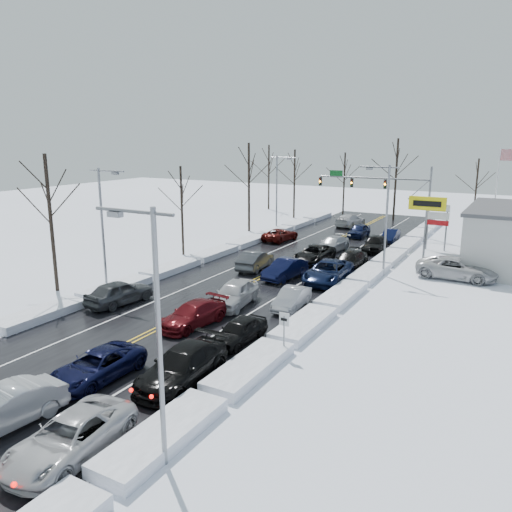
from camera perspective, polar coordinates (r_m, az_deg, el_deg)
The scene contains 44 objects.
ground at distance 36.83m, azimuth -2.82°, elevation -4.13°, with size 160.00×160.00×0.00m, color white.
road_surface at distance 38.46m, azimuth -1.24°, elevation -3.35°, with size 14.00×84.00×0.01m, color black.
snow_bank_left at distance 42.68m, azimuth -10.08°, elevation -1.87°, with size 1.91×72.00×0.54m, color white.
snow_bank_right at distance 35.40m, azimuth 9.48°, elevation -5.04°, with size 1.91×72.00×0.54m, color white.
traffic_signal_mast at distance 59.97m, azimuth 14.48°, elevation 7.60°, with size 13.28×0.39×8.00m.
tires_plus_sign at distance 46.86m, azimuth 18.96°, elevation 5.20°, with size 3.20×0.34×6.00m.
used_vehicles_sign at distance 52.95m, azimuth 20.04°, elevation 4.14°, with size 2.20×0.22×4.65m.
speed_limit_sign at distance 25.92m, azimuth 3.23°, elevation -8.00°, with size 0.55×0.09×2.35m.
flagpole at distance 60.06m, azimuth 25.95°, elevation 7.13°, with size 1.87×1.20×10.00m.
streetlight_se at distance 16.70m, azimuth -11.64°, elevation -7.07°, with size 3.20×0.25×9.00m.
streetlight_ne at distance 41.48m, azimuth 14.46°, elevation 4.97°, with size 3.20×0.25×9.00m.
streetlight_sw at distance 37.74m, azimuth -16.99°, elevation 4.01°, with size 3.20×0.25×9.00m.
streetlight_nw at distance 60.41m, azimuth 2.55°, elevation 7.88°, with size 3.20×0.25×9.00m.
tree_left_b at distance 38.63m, azimuth -22.63°, elevation 6.28°, with size 4.00×4.00×10.00m.
tree_left_c at distance 47.99m, azimuth -8.53°, elevation 7.09°, with size 3.40×3.40×8.50m.
tree_left_d at distance 59.87m, azimuth -0.82°, elevation 9.79°, with size 4.20×4.20×10.50m.
tree_left_e at distance 70.37m, azimuth 4.43°, elevation 9.72°, with size 3.80×3.80×9.50m.
tree_far_a at distance 78.91m, azimuth 1.48°, elevation 10.40°, with size 4.00×4.00×10.00m.
tree_far_b at distance 75.08m, azimuth 10.08°, elevation 9.51°, with size 3.60×3.60×9.00m.
tree_far_c at distance 70.82m, azimuth 15.79°, elevation 10.14°, with size 4.40×4.40×11.00m.
tree_far_d at distance 70.74m, azimuth 23.95°, elevation 8.08°, with size 3.40×3.40×8.50m.
queued_car_1 at distance 22.86m, azimuth -26.72°, elevation -17.13°, with size 1.68×4.83×1.59m, color #AFB3B8.
queued_car_2 at distance 25.27m, azimuth -17.58°, elevation -13.27°, with size 2.26×4.90×1.36m, color black.
queued_car_3 at distance 30.67m, azimuth -7.17°, elevation -7.89°, with size 2.00×4.91×1.43m, color #540B0F.
queued_car_4 at distance 33.91m, azimuth -2.50°, elevation -5.69°, with size 2.02×5.03×1.71m, color #B8B8BB.
queued_car_5 at distance 40.37m, azimuth 3.33°, elevation -2.57°, with size 1.66×4.76×1.57m, color black.
queued_car_6 at distance 45.90m, azimuth 6.65°, elevation -0.67°, with size 2.51×5.44×1.51m, color black.
queued_car_7 at distance 50.60m, azimuth 8.70°, elevation 0.58°, with size 1.99×4.90×1.42m, color #A1A4A9.
queued_car_8 at distance 58.36m, azimuth 11.65°, elevation 2.16°, with size 1.73×4.29×1.46m, color black.
queued_car_10 at distance 20.32m, azimuth -20.30°, elevation -20.54°, with size 2.40×5.21×1.45m, color #B9B9BB.
queued_car_11 at distance 24.16m, azimuth -8.33°, elevation -14.04°, with size 2.28×5.61×1.63m, color black.
queued_car_12 at distance 28.05m, azimuth -1.93°, elevation -9.87°, with size 1.65×4.09×1.39m, color black.
queued_car_13 at distance 33.48m, azimuth 4.10°, elevation -5.96°, with size 1.44×4.13×1.36m, color #9C9EA4.
queued_car_14 at distance 39.76m, azimuth 8.19°, elevation -2.93°, with size 2.77×6.00×1.67m, color black.
queued_car_15 at distance 43.91m, azimuth 10.59°, elevation -1.46°, with size 2.10×5.17×1.50m, color black.
queued_car_16 at distance 51.23m, azimuth 13.39°, elevation 0.52°, with size 1.92×4.77×1.62m, color black.
queued_car_17 at distance 56.55m, azimuth 15.09°, elevation 1.62°, with size 1.41×4.06×1.34m, color #0B1133.
oncoming_car_0 at distance 43.15m, azimuth -0.09°, elevation -1.49°, with size 1.68×4.81×1.59m, color #424548.
oncoming_car_1 at distance 55.11m, azimuth 2.81°, elevation 1.77°, with size 2.24×4.87×1.35m, color #4C0D0A.
oncoming_car_2 at distance 65.10m, azimuth 10.67°, elevation 3.35°, with size 2.24×5.50×1.60m, color silver.
oncoming_car_3 at distance 35.47m, azimuth -15.27°, elevation -5.30°, with size 1.97×4.90×1.67m, color #3A3D3F.
parked_car_0 at distance 43.30m, azimuth 21.86°, elevation -2.43°, with size 2.85×6.19×1.72m, color #BEBDC0.
parked_car_1 at distance 48.43m, azimuth 26.29°, elevation -1.25°, with size 2.08×5.11×1.48m, color #550B0B.
parked_car_2 at distance 52.60m, azimuth 24.66°, elevation -0.02°, with size 1.99×4.94×1.68m, color black.
Camera 1 is at (18.69, -29.74, 11.06)m, focal length 35.00 mm.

